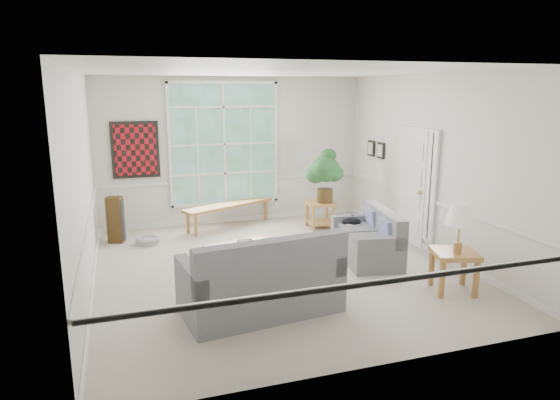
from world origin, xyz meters
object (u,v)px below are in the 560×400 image
object	(u,v)px
end_table	(320,215)
coffee_table	(245,257)
side_table	(453,271)
loveseat_front	(260,271)
loveseat_right	(366,235)

from	to	relation	value
end_table	coffee_table	bearing A→B (deg)	-137.01
side_table	loveseat_front	bearing A→B (deg)	174.93
loveseat_right	side_table	world-z (taller)	loveseat_right
loveseat_right	coffee_table	world-z (taller)	loveseat_right
end_table	loveseat_right	bearing A→B (deg)	-90.37
side_table	coffee_table	bearing A→B (deg)	146.37
loveseat_front	loveseat_right	bearing A→B (deg)	24.55
loveseat_right	loveseat_front	size ratio (longest dim) A/B	0.79
side_table	end_table	bearing A→B (deg)	97.97
loveseat_front	side_table	bearing A→B (deg)	-12.07
coffee_table	end_table	world-z (taller)	end_table
loveseat_front	end_table	xyz separation A→B (m)	(2.20, 3.34, -0.25)
loveseat_right	end_table	distance (m)	2.00
loveseat_front	side_table	distance (m)	2.73
end_table	side_table	size ratio (longest dim) A/B	0.92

